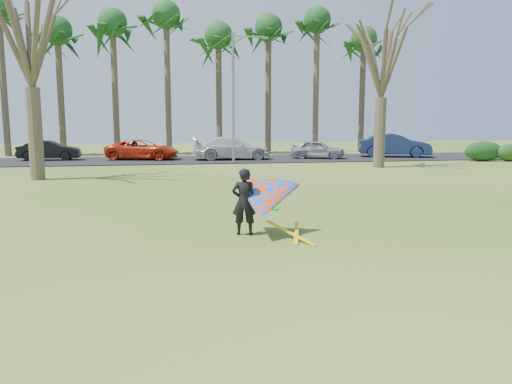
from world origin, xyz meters
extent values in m
plane|color=#1E5312|center=(0.00, 0.00, 0.00)|extent=(100.00, 100.00, 0.00)
cube|color=black|center=(0.00, 25.00, 0.03)|extent=(46.00, 7.00, 0.06)
cylinder|color=#4D3C2E|center=(-14.00, 31.00, 5.20)|extent=(0.48, 0.48, 10.40)
cylinder|color=#493C2C|center=(-10.00, 31.00, 4.50)|extent=(0.48, 0.48, 9.00)
ellipsoid|color=#1C491A|center=(-10.00, 31.00, 9.30)|extent=(4.84, 4.84, 3.08)
cylinder|color=#4A3A2C|center=(-6.00, 31.00, 4.85)|extent=(0.48, 0.48, 9.70)
ellipsoid|color=#1C4B1A|center=(-6.00, 31.00, 10.00)|extent=(4.84, 4.84, 3.08)
cylinder|color=brown|center=(-2.00, 31.00, 5.20)|extent=(0.48, 0.48, 10.40)
ellipsoid|color=#194318|center=(-2.00, 31.00, 10.70)|extent=(4.84, 4.84, 3.08)
cylinder|color=#48372B|center=(2.00, 31.00, 4.50)|extent=(0.48, 0.48, 9.00)
ellipsoid|color=#1F4B1B|center=(2.00, 31.00, 9.30)|extent=(4.84, 4.84, 3.08)
cylinder|color=#4E402F|center=(6.00, 31.00, 4.85)|extent=(0.48, 0.48, 9.70)
ellipsoid|color=#18441A|center=(6.00, 31.00, 10.00)|extent=(4.84, 4.84, 3.08)
cylinder|color=#4E402F|center=(10.00, 31.00, 5.20)|extent=(0.48, 0.48, 10.40)
ellipsoid|color=#174217|center=(10.00, 31.00, 10.70)|extent=(4.84, 4.84, 3.08)
cylinder|color=#443729|center=(14.00, 31.00, 4.50)|extent=(0.48, 0.48, 9.00)
ellipsoid|color=#1A4318|center=(14.00, 31.00, 9.30)|extent=(4.84, 4.84, 3.08)
cylinder|color=#46392A|center=(-8.00, 15.00, 2.10)|extent=(0.64, 0.64, 4.20)
cylinder|color=brown|center=(10.00, 18.00, 1.99)|extent=(0.64, 0.64, 3.99)
cylinder|color=gray|center=(2.00, 22.00, 4.00)|extent=(0.16, 0.16, 8.00)
cylinder|color=gray|center=(3.00, 22.00, 7.80)|extent=(2.00, 0.10, 0.10)
cube|color=gray|center=(4.00, 22.00, 7.75)|extent=(0.40, 0.18, 0.12)
ellipsoid|color=#133617|center=(18.63, 20.87, 0.67)|extent=(2.67, 1.21, 1.33)
ellipsoid|color=#163C16|center=(20.35, 20.44, 0.59)|extent=(2.11, 0.99, 1.17)
imported|color=black|center=(-9.88, 25.82, 0.71)|extent=(3.95, 1.38, 1.30)
imported|color=red|center=(-3.79, 25.38, 0.73)|extent=(5.24, 3.31, 1.35)
imported|color=silver|center=(2.17, 24.37, 0.82)|extent=(5.26, 2.14, 1.53)
imported|color=gray|center=(8.18, 24.28, 0.70)|extent=(4.04, 2.77, 1.28)
imported|color=#182348|center=(14.10, 24.72, 0.90)|extent=(5.41, 3.36, 1.68)
imported|color=black|center=(-0.22, 2.43, 0.81)|extent=(0.62, 0.44, 1.62)
cone|color=blue|center=(0.23, 2.18, 0.85)|extent=(2.13, 2.39, 2.02)
cube|color=#0CBF19|center=(0.35, 2.10, 0.80)|extent=(0.62, 0.60, 0.24)
cube|color=yellow|center=(0.78, 1.83, 0.01)|extent=(0.85, 1.66, 0.28)
cube|color=yellow|center=(0.98, 2.03, 0.01)|extent=(0.56, 1.76, 0.22)
camera|label=1|loc=(-1.94, -9.28, 2.78)|focal=35.00mm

